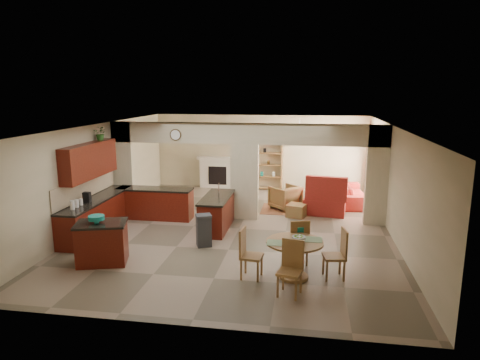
% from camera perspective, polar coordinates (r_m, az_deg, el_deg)
% --- Properties ---
extents(floor, '(10.00, 10.00, 0.00)m').
position_cam_1_polar(floor, '(11.78, -0.11, -6.49)').
color(floor, '#836F5A').
rests_on(floor, ground).
extents(ceiling, '(10.00, 10.00, 0.00)m').
position_cam_1_polar(ceiling, '(11.22, -0.12, 7.21)').
color(ceiling, white).
rests_on(ceiling, wall_back).
extents(wall_back, '(8.00, 0.00, 8.00)m').
position_cam_1_polar(wall_back, '(16.30, 2.69, 3.73)').
color(wall_back, beige).
rests_on(wall_back, floor).
extents(wall_front, '(8.00, 0.00, 8.00)m').
position_cam_1_polar(wall_front, '(6.71, -7.01, -8.45)').
color(wall_front, beige).
rests_on(wall_front, floor).
extents(wall_left, '(0.00, 10.00, 10.00)m').
position_cam_1_polar(wall_left, '(12.67, -18.28, 0.76)').
color(wall_left, beige).
rests_on(wall_left, floor).
extents(wall_right, '(0.00, 10.00, 10.00)m').
position_cam_1_polar(wall_right, '(11.49, 19.98, -0.46)').
color(wall_right, beige).
rests_on(wall_right, floor).
extents(partition_left_pier, '(0.60, 0.25, 2.80)m').
position_cam_1_polar(partition_left_pier, '(13.43, -15.20, 1.55)').
color(partition_left_pier, beige).
rests_on(partition_left_pier, floor).
extents(partition_center_pier, '(0.80, 0.25, 2.20)m').
position_cam_1_polar(partition_center_pier, '(12.45, 0.62, -0.23)').
color(partition_center_pier, beige).
rests_on(partition_center_pier, floor).
extents(partition_right_pier, '(0.60, 0.25, 2.80)m').
position_cam_1_polar(partition_right_pier, '(12.41, 17.78, 0.56)').
color(partition_right_pier, beige).
rests_on(partition_right_pier, floor).
extents(partition_header, '(8.00, 0.25, 0.60)m').
position_cam_1_polar(partition_header, '(12.23, 0.63, 6.19)').
color(partition_header, beige).
rests_on(partition_header, partition_center_pier).
extents(kitchen_counter, '(2.52, 3.29, 1.48)m').
position_cam_1_polar(kitchen_counter, '(12.34, -15.45, -3.82)').
color(kitchen_counter, '#400D07').
rests_on(kitchen_counter, floor).
extents(upper_cabinets, '(0.35, 2.40, 0.90)m').
position_cam_1_polar(upper_cabinets, '(11.81, -19.42, 2.46)').
color(upper_cabinets, '#400D07').
rests_on(upper_cabinets, wall_left).
extents(peninsula, '(0.70, 1.85, 0.91)m').
position_cam_1_polar(peninsula, '(11.65, -3.13, -4.37)').
color(peninsula, '#400D07').
rests_on(peninsula, floor).
extents(wall_clock, '(0.34, 0.03, 0.34)m').
position_cam_1_polar(wall_clock, '(12.54, -8.60, 5.97)').
color(wall_clock, '#4C3619').
rests_on(wall_clock, partition_header).
extents(rug, '(1.60, 1.30, 0.01)m').
position_cam_1_polar(rug, '(13.66, 6.28, -3.93)').
color(rug, '#985637').
rests_on(rug, floor).
extents(fireplace, '(1.60, 0.35, 1.20)m').
position_cam_1_polar(fireplace, '(16.52, -2.93, 1.08)').
color(fireplace, silver).
rests_on(fireplace, floor).
extents(shelving_unit, '(1.00, 0.32, 1.80)m').
position_cam_1_polar(shelving_unit, '(16.17, 3.83, 1.86)').
color(shelving_unit, brown).
rests_on(shelving_unit, floor).
extents(window_a, '(0.02, 0.90, 1.90)m').
position_cam_1_polar(window_a, '(13.75, 18.05, 0.77)').
color(window_a, white).
rests_on(window_a, wall_right).
extents(window_b, '(0.02, 0.90, 1.90)m').
position_cam_1_polar(window_b, '(15.40, 17.10, 1.98)').
color(window_b, white).
rests_on(window_b, wall_right).
extents(glazed_door, '(0.02, 0.70, 2.10)m').
position_cam_1_polar(glazed_door, '(14.60, 17.51, 0.83)').
color(glazed_door, white).
rests_on(glazed_door, wall_right).
extents(drape_a_left, '(0.10, 0.28, 2.30)m').
position_cam_1_polar(drape_a_left, '(13.16, 18.27, 0.27)').
color(drape_a_left, '#3F2219').
rests_on(drape_a_left, wall_right).
extents(drape_a_right, '(0.10, 0.28, 2.30)m').
position_cam_1_polar(drape_a_right, '(14.32, 17.53, 1.23)').
color(drape_a_right, '#3F2219').
rests_on(drape_a_right, wall_right).
extents(drape_b_left, '(0.10, 0.28, 2.30)m').
position_cam_1_polar(drape_b_left, '(14.81, 17.26, 1.59)').
color(drape_b_left, '#3F2219').
rests_on(drape_b_left, wall_right).
extents(drape_b_right, '(0.10, 0.28, 2.30)m').
position_cam_1_polar(drape_b_right, '(15.98, 16.67, 2.35)').
color(drape_b_right, '#3F2219').
rests_on(drape_b_right, wall_right).
extents(ceiling_fan, '(1.00, 1.00, 0.10)m').
position_cam_1_polar(ceiling_fan, '(14.09, 7.94, 7.09)').
color(ceiling_fan, white).
rests_on(ceiling_fan, ceiling).
extents(kitchen_island, '(1.23, 1.02, 0.92)m').
position_cam_1_polar(kitchen_island, '(9.87, -17.91, -7.96)').
color(kitchen_island, '#400D07').
rests_on(kitchen_island, floor).
extents(teal_bowl, '(0.34, 0.34, 0.16)m').
position_cam_1_polar(teal_bowl, '(9.71, -18.60, -4.99)').
color(teal_bowl, '#128276').
rests_on(teal_bowl, kitchen_island).
extents(trash_can, '(0.43, 0.40, 0.73)m').
position_cam_1_polar(trash_can, '(10.44, -4.85, -6.87)').
color(trash_can, '#2E2E30').
rests_on(trash_can, floor).
extents(dining_table, '(1.14, 1.14, 0.78)m').
position_cam_1_polar(dining_table, '(8.73, 7.26, -9.73)').
color(dining_table, brown).
rests_on(dining_table, floor).
extents(fruit_bowl, '(0.27, 0.27, 0.14)m').
position_cam_1_polar(fruit_bowl, '(8.56, 7.83, -7.80)').
color(fruit_bowl, '#63A623').
rests_on(fruit_bowl, dining_table).
extents(sofa, '(2.42, 1.15, 0.68)m').
position_cam_1_polar(sofa, '(14.80, 14.70, -1.67)').
color(sofa, maroon).
rests_on(sofa, floor).
extents(chaise, '(1.35, 1.16, 0.49)m').
position_cam_1_polar(chaise, '(13.43, 11.25, -3.31)').
color(chaise, maroon).
rests_on(chaise, floor).
extents(armchair, '(1.15, 1.15, 0.75)m').
position_cam_1_polar(armchair, '(13.65, 6.06, -2.32)').
color(armchair, maroon).
rests_on(armchair, floor).
extents(ottoman, '(0.65, 0.65, 0.38)m').
position_cam_1_polar(ottoman, '(12.92, 7.54, -4.05)').
color(ottoman, maroon).
rests_on(ottoman, floor).
extents(plant, '(0.35, 0.30, 0.38)m').
position_cam_1_polar(plant, '(12.34, -18.09, 5.93)').
color(plant, '#205416').
rests_on(plant, upper_cabinets).
extents(chair_north, '(0.52, 0.52, 1.02)m').
position_cam_1_polar(chair_north, '(9.36, 7.82, -7.99)').
color(chair_north, brown).
rests_on(chair_north, floor).
extents(chair_east, '(0.49, 0.49, 1.02)m').
position_cam_1_polar(chair_east, '(8.88, 13.00, -9.32)').
color(chair_east, brown).
rests_on(chair_east, floor).
extents(chair_south, '(0.51, 0.51, 1.02)m').
position_cam_1_polar(chair_south, '(8.10, 6.83, -11.21)').
color(chair_south, brown).
rests_on(chair_south, floor).
extents(chair_west, '(0.47, 0.47, 1.02)m').
position_cam_1_polar(chair_west, '(8.69, 1.01, -9.47)').
color(chair_west, brown).
rests_on(chair_west, floor).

